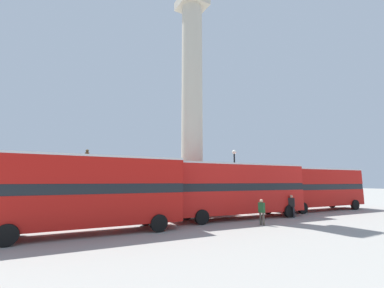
# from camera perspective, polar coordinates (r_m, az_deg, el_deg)

# --- Properties ---
(ground_plane) EXTENTS (200.00, 200.00, 0.00)m
(ground_plane) POSITION_cam_1_polar(r_m,az_deg,el_deg) (24.05, 0.00, -15.18)
(ground_plane) COLOR #9E9B93
(monument_column) EXTENTS (5.64, 5.64, 22.26)m
(monument_column) POSITION_cam_1_polar(r_m,az_deg,el_deg) (24.43, 0.00, 4.03)
(monument_column) COLOR #BCB29E
(monument_column) RESTS_ON ground_plane
(bus_a) EXTENTS (10.83, 3.52, 4.15)m
(bus_a) POSITION_cam_1_polar(r_m,az_deg,el_deg) (29.35, 26.13, -8.58)
(bus_a) COLOR #B7140F
(bus_a) RESTS_ON ground_plane
(bus_b) EXTENTS (11.55, 3.55, 4.27)m
(bus_b) POSITION_cam_1_polar(r_m,az_deg,el_deg) (21.03, 10.31, -9.58)
(bus_b) COLOR red
(bus_b) RESTS_ON ground_plane
(bus_c) EXTENTS (10.44, 3.12, 4.33)m
(bus_c) POSITION_cam_1_polar(r_m,az_deg,el_deg) (15.82, -21.44, -9.55)
(bus_c) COLOR #B7140F
(bus_c) RESTS_ON ground_plane
(equestrian_statue) EXTENTS (3.88, 3.35, 5.73)m
(equestrian_statue) POSITION_cam_1_polar(r_m,az_deg,el_deg) (24.67, -22.73, -10.66)
(equestrian_statue) COLOR #BCB29E
(equestrian_statue) RESTS_ON ground_plane
(street_lamp) EXTENTS (0.40, 0.40, 5.84)m
(street_lamp) POSITION_cam_1_polar(r_m,az_deg,el_deg) (24.60, 9.48, -7.53)
(street_lamp) COLOR black
(street_lamp) RESTS_ON ground_plane
(pedestrian_near_lamp) EXTENTS (0.23, 0.47, 1.70)m
(pedestrian_near_lamp) POSITION_cam_1_polar(r_m,az_deg,el_deg) (18.33, 15.23, -14.08)
(pedestrian_near_lamp) COLOR #4C473D
(pedestrian_near_lamp) RESTS_ON ground_plane
(pedestrian_by_plinth) EXTENTS (0.38, 0.51, 1.79)m
(pedestrian_by_plinth) POSITION_cam_1_polar(r_m,az_deg,el_deg) (22.72, 21.27, -12.44)
(pedestrian_by_plinth) COLOR #28282D
(pedestrian_by_plinth) RESTS_ON ground_plane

